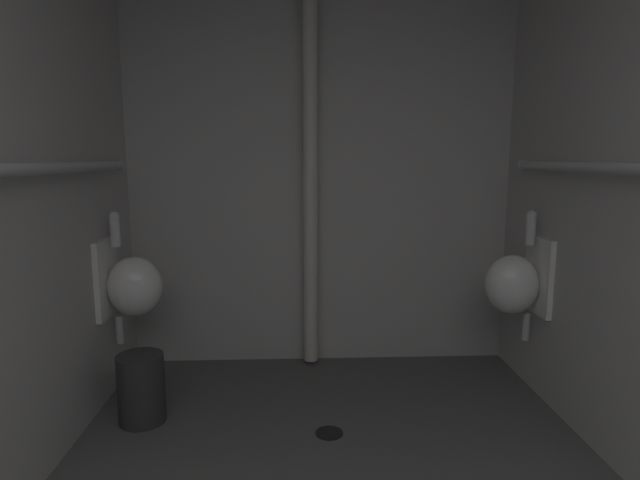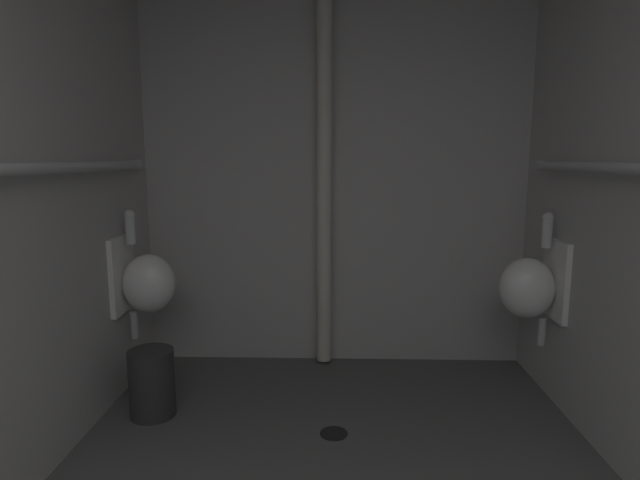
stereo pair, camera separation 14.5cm
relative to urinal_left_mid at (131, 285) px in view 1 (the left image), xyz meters
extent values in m
cube|color=#B7B3B1|center=(1.09, 0.54, 0.69)|extent=(2.60, 0.06, 2.70)
ellipsoid|color=white|center=(0.02, 0.00, -0.01)|extent=(0.30, 0.26, 0.34)
cube|color=white|center=(-0.13, 0.00, 0.04)|extent=(0.03, 0.30, 0.44)
cylinder|color=silver|center=(-0.07, 0.00, 0.30)|extent=(0.06, 0.06, 0.16)
sphere|color=silver|center=(-0.07, 0.00, 0.38)|extent=(0.06, 0.06, 0.06)
cylinder|color=#B2B2B2|center=(-0.08, 0.00, -0.26)|extent=(0.04, 0.04, 0.16)
ellipsoid|color=white|center=(2.16, -0.04, -0.01)|extent=(0.30, 0.26, 0.34)
cube|color=white|center=(2.31, -0.04, 0.04)|extent=(0.03, 0.30, 0.44)
cylinder|color=silver|center=(2.25, -0.04, 0.30)|extent=(0.06, 0.06, 0.16)
sphere|color=silver|center=(2.25, -0.04, 0.38)|extent=(0.06, 0.06, 0.06)
cylinder|color=#B2B2B2|center=(2.26, -0.04, -0.26)|extent=(0.04, 0.04, 0.16)
sphere|color=#B2B2B2|center=(-0.09, 0.20, 0.66)|extent=(0.06, 0.06, 0.06)
sphere|color=#B2B2B2|center=(2.27, 0.16, 0.66)|extent=(0.06, 0.06, 0.06)
cylinder|color=beige|center=(1.02, 0.43, 0.69)|extent=(0.09, 0.09, 2.65)
cylinder|color=black|center=(1.09, -0.47, -0.66)|extent=(0.14, 0.14, 0.01)
cylinder|color=#2D2D2D|center=(0.12, -0.31, -0.48)|extent=(0.24, 0.24, 0.36)
camera|label=1|loc=(0.94, -2.88, 0.71)|focal=29.13mm
camera|label=2|loc=(1.09, -2.88, 0.71)|focal=29.13mm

